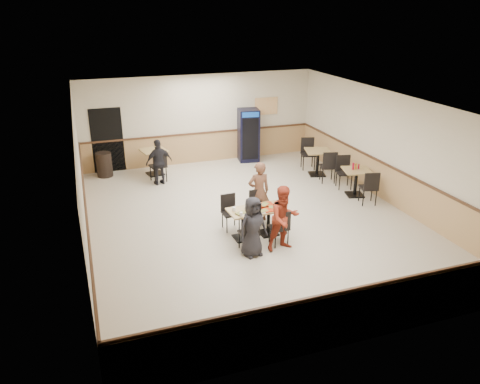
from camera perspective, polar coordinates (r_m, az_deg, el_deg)
name	(u,v)px	position (r m, az deg, el deg)	size (l,w,h in m)	color
ground	(251,219)	(12.05, 1.37, -3.28)	(10.00, 10.00, 0.00)	beige
room_shell	(276,161)	(14.66, 4.42, 3.77)	(10.00, 10.00, 10.00)	silver
main_table	(256,218)	(10.99, 1.95, -3.20)	(1.34, 0.71, 0.70)	black
main_chairs	(254,219)	(10.98, 1.72, -3.35)	(1.23, 1.58, 0.89)	black
diner_woman_left	(253,227)	(10.09, 1.57, -4.26)	(0.67, 0.43, 1.36)	black
diner_woman_right	(284,218)	(10.35, 5.39, -3.21)	(0.73, 0.57, 1.51)	maroon
diner_man_opposite	(259,192)	(11.69, 2.31, 0.04)	(0.57, 0.37, 1.55)	brown
lone_diner	(159,162)	(14.33, -9.84, 3.61)	(0.83, 0.34, 1.41)	black
tabletop_clutter	(260,208)	(10.87, 2.40, -2.00)	(1.13, 0.60, 0.12)	#A9260B
side_table_near	(356,178)	(13.72, 13.96, 1.62)	(0.89, 0.89, 0.78)	black
side_table_near_chair_south	(368,187)	(13.25, 15.39, 0.63)	(0.46, 0.46, 0.99)	black
side_table_near_chair_north	(344,172)	(14.22, 12.62, 2.37)	(0.46, 0.46, 0.99)	black
side_table_far	(318,159)	(15.16, 9.46, 4.03)	(0.95, 0.95, 0.82)	black
side_table_far_chair_south	(328,166)	(14.62, 10.66, 3.17)	(0.48, 0.48, 1.04)	black
side_table_far_chair_north	(308,154)	(15.72, 8.33, 4.65)	(0.48, 0.48, 1.04)	black
condiment_caddy	(355,166)	(13.63, 13.88, 3.06)	(0.23, 0.06, 0.20)	maroon
back_table	(154,158)	(15.26, -10.42, 4.08)	(0.91, 0.91, 0.82)	black
back_table_chair_lone	(158,165)	(14.64, -9.98, 3.25)	(0.48, 0.48, 1.04)	black
pepsi_cooler	(249,135)	(16.32, 1.04, 6.94)	(0.79, 0.79, 1.82)	black
trash_bin	(104,165)	(15.50, -16.22, 3.23)	(0.49, 0.49, 0.78)	black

